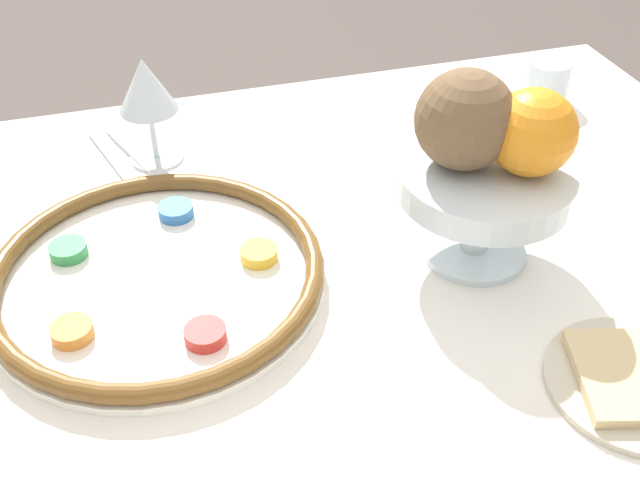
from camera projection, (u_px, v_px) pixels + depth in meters
seder_plate at (157, 274)px, 0.79m from camera, size 0.36×0.36×0.03m
wine_glass at (146, 89)px, 0.94m from camera, size 0.08×0.08×0.14m
fruit_stand at (483, 190)px, 0.79m from camera, size 0.19×0.19×0.11m
orange_fruit at (532, 132)px, 0.74m from camera, size 0.09×0.09×0.09m
coconut at (465, 120)px, 0.75m from camera, size 0.10×0.10×0.10m
bread_plate at (636, 380)px, 0.69m from camera, size 0.17×0.17×0.02m
cup_near at (547, 80)px, 1.12m from camera, size 0.07×0.07×0.06m
fork_left at (116, 158)px, 1.00m from camera, size 0.06×0.16×0.01m
fork_right at (138, 155)px, 1.00m from camera, size 0.08×0.16×0.01m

